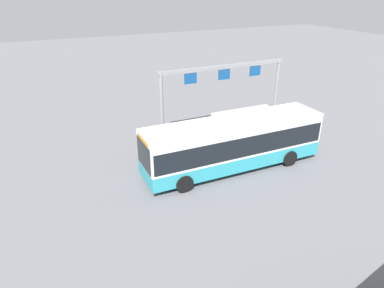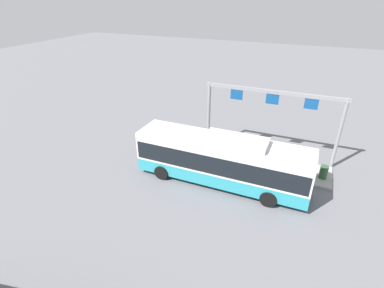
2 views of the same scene
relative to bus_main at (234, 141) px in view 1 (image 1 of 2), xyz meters
The scene contains 9 objects.
ground_plane 1.81m from the bus_main, ahead, with size 120.00×120.00×0.00m, color slate.
platform_curb 4.12m from the bus_main, 120.26° to the right, with size 10.00×2.80×0.16m, color #9E9E99.
bus_main is the anchor object (origin of this frame).
person_boarding 3.51m from the bus_main, 55.41° to the right, with size 0.39×0.56×1.67m.
person_waiting_near 4.60m from the bus_main, 39.76° to the right, with size 0.40×0.57×1.67m.
person_waiting_mid 4.70m from the bus_main, 51.08° to the right, with size 0.55×0.60×1.67m.
person_waiting_far 3.43m from the bus_main, 77.43° to the right, with size 0.39×0.56×1.67m.
platform_sign_gantry 5.68m from the bus_main, 112.85° to the right, with size 9.87×0.24×5.20m.
trash_bin 7.01m from the bus_main, 154.87° to the right, with size 0.52×0.52×0.90m, color #2D5133.
Camera 1 is at (10.24, 15.81, 10.40)m, focal length 32.35 mm.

